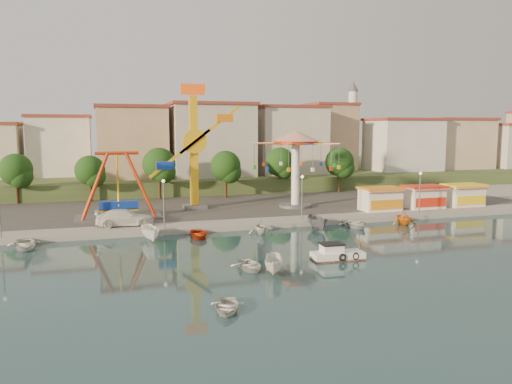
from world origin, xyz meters
name	(u,v)px	position (x,y,z in m)	size (l,w,h in m)	color
ground	(274,257)	(0.00, 0.00, 0.00)	(200.00, 200.00, 0.00)	#132F36
quay_deck	(175,182)	(0.00, 62.00, 0.30)	(200.00, 100.00, 0.60)	#9E998E
asphalt_pad	(206,203)	(0.00, 30.00, 0.60)	(90.00, 28.00, 0.01)	#4C4944
hill_terrace	(172,174)	(0.00, 67.00, 1.50)	(200.00, 60.00, 3.00)	#384C26
pirate_ship_ride	(118,187)	(-12.50, 20.56, 4.39)	(10.00, 5.00, 8.00)	#59595E
kamikaze_tower	(197,150)	(-2.08, 25.18, 8.41)	(8.13, 3.10, 16.50)	#59595E
wave_swinger	(296,152)	(10.85, 22.38, 8.20)	(11.60, 11.60, 10.40)	#59595E
booth_left	(380,199)	(20.48, 16.49, 2.16)	(5.40, 3.78, 3.08)	white
booth_mid	(424,197)	(27.14, 16.49, 2.16)	(5.40, 3.78, 3.08)	white
booth_right	(463,195)	(33.56, 16.49, 2.16)	(5.40, 3.78, 3.08)	white
lamp_post_0	(0,212)	(-24.00, 13.00, 3.10)	(0.14, 0.14, 5.00)	#59595E
lamp_post_1	(164,205)	(-8.00, 13.00, 3.10)	(0.14, 0.14, 5.00)	#59595E
lamp_post_2	(302,199)	(8.00, 13.00, 3.10)	(0.14, 0.14, 5.00)	#59595E
lamp_post_3	(420,194)	(24.00, 13.00, 3.10)	(0.14, 0.14, 5.00)	#59595E
tree_0	(16,170)	(-26.00, 36.98, 5.47)	(4.60, 4.60, 7.19)	#382314
tree_1	(90,170)	(-16.00, 36.24, 5.20)	(4.35, 4.35, 6.80)	#382314
tree_2	(159,164)	(-6.00, 35.81, 5.92)	(5.02, 5.02, 7.85)	#382314
tree_3	(226,166)	(4.00, 34.36, 5.55)	(4.68, 4.68, 7.32)	#382314
tree_4	(280,162)	(14.00, 37.35, 5.75)	(4.86, 4.86, 7.60)	#382314
tree_5	(339,162)	(24.00, 35.54, 5.71)	(4.83, 4.83, 7.54)	#382314
building_1	(59,152)	(-21.33, 51.38, 7.32)	(12.33, 9.01, 8.63)	silver
building_2	(137,144)	(-8.19, 51.96, 8.62)	(11.95, 9.28, 11.23)	tan
building_3	(215,149)	(5.60, 48.80, 7.60)	(12.59, 10.50, 9.20)	beige
building_4	(279,147)	(19.07, 52.20, 7.62)	(10.75, 9.23, 9.24)	beige
building_5	(344,142)	(32.37, 50.33, 8.61)	(12.77, 10.96, 11.21)	tan
building_6	(400,139)	(44.15, 48.77, 9.18)	(8.23, 8.98, 12.36)	silver
building_7	(434,146)	(56.03, 53.70, 7.38)	(11.59, 10.93, 8.76)	beige
building_8	(508,138)	(69.93, 47.19, 9.29)	(12.84, 9.28, 12.58)	beige
minaret	(352,123)	(36.00, 54.00, 12.55)	(2.80, 2.80, 18.00)	silver
cabin_motorboat	(336,255)	(4.93, -2.41, 0.43)	(4.61, 1.99, 1.59)	white
rowboat_a	(250,265)	(-3.13, -3.26, 0.36)	(2.51, 3.51, 0.73)	silver
rowboat_b	(227,306)	(-7.09, -11.64, 0.32)	(2.21, 3.10, 0.64)	silver
skiff	(274,265)	(-1.63, -4.81, 0.72)	(1.40, 3.72, 1.44)	silver
van	(125,218)	(-12.03, 15.52, 1.51)	(2.54, 6.24, 1.81)	white
moored_boat_0	(25,244)	(-21.43, 9.80, 0.44)	(3.02, 4.22, 0.87)	silver
moored_boat_2	(151,233)	(-9.74, 9.80, 0.78)	(1.52, 4.05, 1.56)	white
moored_boat_3	(198,234)	(-4.90, 9.80, 0.40)	(2.75, 3.85, 0.80)	red
moored_boat_4	(260,226)	(1.88, 9.80, 0.80)	(2.64, 3.06, 1.61)	silver
moored_boat_5	(318,223)	(8.61, 9.80, 0.82)	(1.60, 4.25, 1.64)	slate
moored_boat_6	(355,224)	(13.28, 9.80, 0.42)	(2.89, 4.05, 0.84)	silver
moored_boat_7	(403,217)	(19.62, 9.80, 0.87)	(2.85, 3.30, 1.74)	orange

